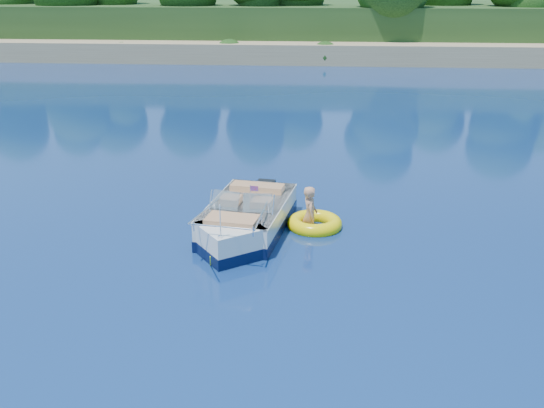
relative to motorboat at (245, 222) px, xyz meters
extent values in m
plane|color=#0B1E4D|center=(0.40, -2.19, -0.33)|extent=(160.00, 160.00, 0.00)
cube|color=#8F7853|center=(0.40, 35.81, 0.17)|extent=(170.00, 8.00, 2.00)
cube|color=#1F3816|center=(0.40, 62.81, 0.67)|extent=(170.00, 56.00, 6.00)
cylinder|color=black|center=(-17.60, 38.31, 2.77)|extent=(0.44, 0.44, 3.20)
cylinder|color=black|center=(0.40, 39.81, 2.97)|extent=(0.44, 0.44, 3.60)
cube|color=silver|center=(0.05, 0.34, -0.06)|extent=(2.28, 3.63, 0.95)
cube|color=silver|center=(-0.19, -1.25, -0.06)|extent=(1.78, 1.78, 0.95)
cube|color=black|center=(0.05, 0.34, -0.19)|extent=(2.31, 3.67, 0.27)
cube|color=black|center=(-0.19, -1.25, -0.19)|extent=(1.82, 1.82, 0.27)
cube|color=tan|center=(0.09, 0.61, 0.21)|extent=(1.77, 2.57, 0.09)
cube|color=silver|center=(0.05, 0.34, 0.39)|extent=(2.31, 3.63, 0.05)
cube|color=black|center=(0.32, 2.18, -0.02)|extent=(0.54, 0.38, 0.81)
cube|color=#8C9EA5|center=(-0.44, -0.22, 0.65)|extent=(0.74, 0.43, 0.44)
cube|color=#8C9EA5|center=(0.36, -0.34, 0.65)|extent=(0.70, 0.24, 0.44)
cube|color=tan|center=(-0.38, 0.18, 0.42)|extent=(0.56, 0.56, 0.36)
cube|color=tan|center=(0.42, 0.06, 0.42)|extent=(0.56, 0.56, 0.36)
cube|color=tan|center=(0.18, 1.23, 0.42)|extent=(1.46, 0.70, 0.34)
cube|color=tan|center=(-0.16, -1.08, 0.40)|extent=(1.27, 0.84, 0.31)
cylinder|color=silver|center=(-0.29, -1.93, 0.80)|extent=(0.03, 0.03, 0.77)
cube|color=red|center=(0.28, -0.33, 1.01)|extent=(0.20, 0.04, 0.13)
cube|color=silver|center=(-0.29, -1.97, 0.44)|extent=(0.10, 0.07, 0.05)
cylinder|color=#EEF91B|center=(-0.47, -2.27, -0.02)|extent=(0.22, 0.96, 0.69)
torus|color=yellow|center=(1.73, 0.62, -0.24)|extent=(1.59, 1.59, 0.38)
torus|color=red|center=(1.73, 0.62, -0.22)|extent=(1.31, 1.31, 0.12)
imported|color=tan|center=(1.60, 0.56, -0.33)|extent=(0.54, 0.94, 1.74)
camera|label=1|loc=(1.87, -13.96, 5.70)|focal=40.00mm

